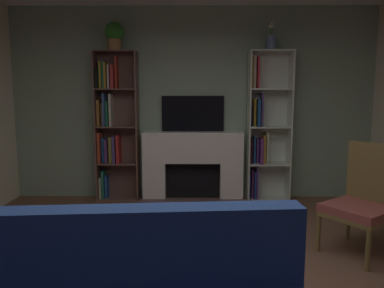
# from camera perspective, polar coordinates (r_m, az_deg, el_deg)

# --- Properties ---
(wall_back_accent) EXTENTS (5.46, 0.06, 2.82)m
(wall_back_accent) POSITION_cam_1_polar(r_m,az_deg,el_deg) (5.54, 0.13, 6.18)
(wall_back_accent) COLOR gray
(wall_back_accent) RESTS_ON ground_plane
(fireplace) EXTENTS (1.57, 0.56, 1.01)m
(fireplace) POSITION_cam_1_polar(r_m,az_deg,el_deg) (5.47, 0.12, -3.02)
(fireplace) COLOR white
(fireplace) RESTS_ON ground_plane
(tv) EXTENTS (0.91, 0.06, 0.52)m
(tv) POSITION_cam_1_polar(r_m,az_deg,el_deg) (5.48, 0.13, 4.75)
(tv) COLOR black
(tv) RESTS_ON fireplace
(bookshelf_left) EXTENTS (0.61, 0.27, 2.17)m
(bookshelf_left) POSITION_cam_1_polar(r_m,az_deg,el_deg) (5.56, -12.13, 2.85)
(bookshelf_left) COLOR brown
(bookshelf_left) RESTS_ON ground_plane
(bookshelf_right) EXTENTS (0.61, 0.32, 2.17)m
(bookshelf_right) POSITION_cam_1_polar(r_m,az_deg,el_deg) (5.51, 10.99, 2.26)
(bookshelf_right) COLOR silver
(bookshelf_right) RESTS_ON ground_plane
(potted_plant) EXTENTS (0.27, 0.27, 0.39)m
(potted_plant) POSITION_cam_1_polar(r_m,az_deg,el_deg) (5.54, -11.89, 16.18)
(potted_plant) COLOR #9E7244
(potted_plant) RESTS_ON bookshelf_left
(vase_with_flowers) EXTENTS (0.14, 0.14, 0.39)m
(vase_with_flowers) POSITION_cam_1_polar(r_m,az_deg,el_deg) (5.51, 12.14, 15.25)
(vase_with_flowers) COLOR slate
(vase_with_flowers) RESTS_ON bookshelf_right
(armchair) EXTENTS (0.78, 0.78, 1.08)m
(armchair) POSITION_cam_1_polar(r_m,az_deg,el_deg) (4.03, 25.06, -7.80)
(armchair) COLOR brown
(armchair) RESTS_ON ground_plane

